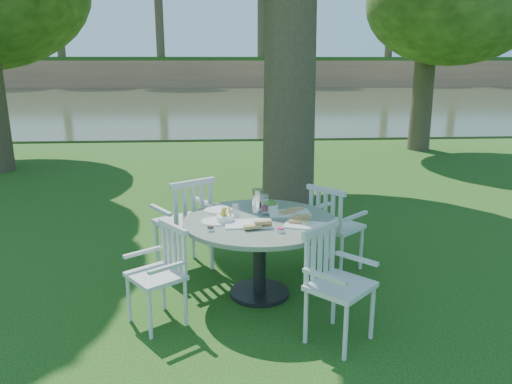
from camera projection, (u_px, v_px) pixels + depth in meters
ground at (257, 277)px, 5.14m from camera, size 140.00×140.00×0.00m
table at (260, 234)px, 4.59m from camera, size 1.40×1.40×0.75m
chair_ne at (331, 222)px, 5.14m from camera, size 0.64×0.64×0.92m
chair_nw at (188, 218)px, 5.13m from camera, size 0.68×0.67×1.00m
chair_sw at (164, 267)px, 4.16m from camera, size 0.57×0.57×0.84m
chair_se at (331, 275)px, 3.89m from camera, size 0.63×0.63×0.90m
tableware at (258, 212)px, 4.63m from camera, size 1.15×0.85×0.23m
river at (226, 102)px, 27.33m from camera, size 100.00×28.00×0.12m
far_bank at (225, 0)px, 42.98m from camera, size 100.00×18.00×15.20m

